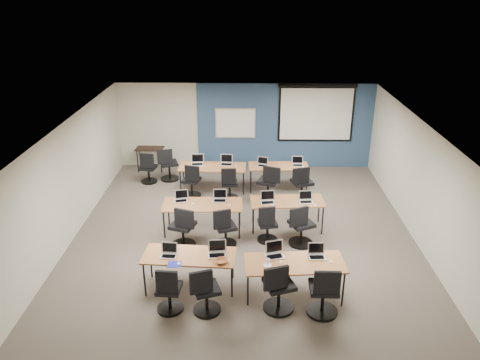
{
  "coord_description": "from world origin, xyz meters",
  "views": [
    {
      "loc": [
        0.08,
        -9.73,
        5.61
      ],
      "look_at": [
        -0.09,
        0.4,
        1.25
      ],
      "focal_mm": 35.0,
      "sensor_mm": 36.0,
      "label": 1
    }
  ],
  "objects_px": {
    "training_table_front_left": "(189,257)",
    "task_chair_1": "(205,294)",
    "task_chair_7": "(301,229)",
    "laptop_9": "(226,162)",
    "task_chair_4": "(183,230)",
    "task_chair_11": "(301,187)",
    "task_chair_8": "(192,183)",
    "laptop_0": "(169,253)",
    "task_chair_9": "(229,186)",
    "training_table_back_right": "(278,167)",
    "laptop_5": "(220,198)",
    "training_table_mid_right": "(287,202)",
    "training_table_mid_left": "(202,206)",
    "training_table_front_right": "(295,264)",
    "laptop_8": "(197,162)",
    "laptop_10": "(263,164)",
    "utility_table": "(150,151)",
    "task_chair_0": "(169,293)",
    "laptop_3": "(317,254)",
    "laptop_7": "(306,199)",
    "spare_chair_a": "(168,167)",
    "task_chair_3": "(324,295)",
    "task_chair_6": "(267,227)",
    "whiteboard": "(235,123)",
    "laptop_11": "(298,163)",
    "spare_chair_b": "(148,170)",
    "task_chair_2": "(278,291)",
    "laptop_4": "(181,198)",
    "projector_screen": "(316,110)",
    "laptop_6": "(268,200)",
    "training_table_back_left": "(212,168)"
  },
  "relations": [
    {
      "from": "laptop_4",
      "to": "laptop_5",
      "type": "height_order",
      "value": "laptop_5"
    },
    {
      "from": "task_chair_0",
      "to": "utility_table",
      "type": "bearing_deg",
      "value": 107.41
    },
    {
      "from": "task_chair_4",
      "to": "laptop_7",
      "type": "bearing_deg",
      "value": 37.76
    },
    {
      "from": "laptop_4",
      "to": "utility_table",
      "type": "bearing_deg",
      "value": 97.96
    },
    {
      "from": "task_chair_4",
      "to": "utility_table",
      "type": "height_order",
      "value": "task_chair_4"
    },
    {
      "from": "training_table_front_left",
      "to": "task_chair_1",
      "type": "xyz_separation_m",
      "value": [
        0.37,
        -0.79,
        -0.28
      ]
    },
    {
      "from": "task_chair_4",
      "to": "task_chair_8",
      "type": "distance_m",
      "value": 2.69
    },
    {
      "from": "training_table_front_right",
      "to": "task_chair_1",
      "type": "height_order",
      "value": "task_chair_1"
    },
    {
      "from": "laptop_8",
      "to": "laptop_10",
      "type": "distance_m",
      "value": 1.88
    },
    {
      "from": "utility_table",
      "to": "training_table_back_right",
      "type": "bearing_deg",
      "value": -17.46
    },
    {
      "from": "task_chair_2",
      "to": "spare_chair_a",
      "type": "xyz_separation_m",
      "value": [
        -2.94,
        6.03,
        -0.01
      ]
    },
    {
      "from": "laptop_7",
      "to": "laptop_11",
      "type": "height_order",
      "value": "laptop_7"
    },
    {
      "from": "laptop_0",
      "to": "task_chair_0",
      "type": "relative_size",
      "value": 0.31
    },
    {
      "from": "task_chair_2",
      "to": "laptop_8",
      "type": "relative_size",
      "value": 2.89
    },
    {
      "from": "task_chair_6",
      "to": "whiteboard",
      "type": "bearing_deg",
      "value": 90.22
    },
    {
      "from": "training_table_mid_right",
      "to": "laptop_5",
      "type": "xyz_separation_m",
      "value": [
        -1.62,
        0.01,
        0.11
      ]
    },
    {
      "from": "laptop_5",
      "to": "task_chair_8",
      "type": "relative_size",
      "value": 0.33
    },
    {
      "from": "task_chair_3",
      "to": "spare_chair_a",
      "type": "xyz_separation_m",
      "value": [
        -3.75,
        6.13,
        -0.01
      ]
    },
    {
      "from": "training_table_mid_left",
      "to": "training_table_front_left",
      "type": "bearing_deg",
      "value": -92.43
    },
    {
      "from": "task_chair_0",
      "to": "task_chair_1",
      "type": "bearing_deg",
      "value": 1.37
    },
    {
      "from": "laptop_8",
      "to": "task_chair_8",
      "type": "bearing_deg",
      "value": -103.4
    },
    {
      "from": "task_chair_1",
      "to": "task_chair_9",
      "type": "bearing_deg",
      "value": 67.87
    },
    {
      "from": "laptop_5",
      "to": "laptop_7",
      "type": "height_order",
      "value": "laptop_5"
    },
    {
      "from": "training_table_mid_left",
      "to": "task_chair_3",
      "type": "distance_m",
      "value": 3.89
    },
    {
      "from": "laptop_7",
      "to": "spare_chair_a",
      "type": "height_order",
      "value": "spare_chair_a"
    },
    {
      "from": "laptop_5",
      "to": "spare_chair_b",
      "type": "bearing_deg",
      "value": 129.69
    },
    {
      "from": "laptop_5",
      "to": "training_table_back_right",
      "type": "bearing_deg",
      "value": 55.23
    },
    {
      "from": "training_table_front_left",
      "to": "laptop_0",
      "type": "xyz_separation_m",
      "value": [
        -0.38,
        -0.02,
        0.1
      ]
    },
    {
      "from": "task_chair_7",
      "to": "laptop_9",
      "type": "height_order",
      "value": "task_chair_7"
    },
    {
      "from": "laptop_7",
      "to": "task_chair_11",
      "type": "distance_m",
      "value": 1.57
    },
    {
      "from": "laptop_10",
      "to": "spare_chair_b",
      "type": "xyz_separation_m",
      "value": [
        -3.37,
        0.4,
        -0.39
      ]
    },
    {
      "from": "task_chair_3",
      "to": "task_chair_6",
      "type": "height_order",
      "value": "task_chair_3"
    },
    {
      "from": "task_chair_1",
      "to": "laptop_5",
      "type": "bearing_deg",
      "value": 69.38
    },
    {
      "from": "task_chair_4",
      "to": "task_chair_11",
      "type": "distance_m",
      "value": 3.79
    },
    {
      "from": "utility_table",
      "to": "training_table_mid_left",
      "type": "bearing_deg",
      "value": -60.79
    },
    {
      "from": "training_table_back_right",
      "to": "laptop_5",
      "type": "height_order",
      "value": "laptop_5"
    },
    {
      "from": "training_table_front_right",
      "to": "task_chair_2",
      "type": "relative_size",
      "value": 1.8
    },
    {
      "from": "task_chair_11",
      "to": "laptop_9",
      "type": "bearing_deg",
      "value": 139.62
    },
    {
      "from": "spare_chair_a",
      "to": "task_chair_0",
      "type": "bearing_deg",
      "value": -99.9
    },
    {
      "from": "whiteboard",
      "to": "laptop_0",
      "type": "bearing_deg",
      "value": -99.71
    },
    {
      "from": "laptop_6",
      "to": "task_chair_3",
      "type": "bearing_deg",
      "value": -81.9
    },
    {
      "from": "task_chair_6",
      "to": "spare_chair_b",
      "type": "bearing_deg",
      "value": 125.44
    },
    {
      "from": "training_table_front_right",
      "to": "training_table_mid_right",
      "type": "relative_size",
      "value": 1.06
    },
    {
      "from": "task_chair_6",
      "to": "laptop_11",
      "type": "xyz_separation_m",
      "value": [
        0.97,
        3.02,
        0.4
      ]
    },
    {
      "from": "task_chair_1",
      "to": "laptop_11",
      "type": "xyz_separation_m",
      "value": [
        2.17,
        5.57,
        0.38
      ]
    },
    {
      "from": "laptop_3",
      "to": "laptop_7",
      "type": "height_order",
      "value": "laptop_7"
    },
    {
      "from": "training_table_back_left",
      "to": "task_chair_1",
      "type": "relative_size",
      "value": 1.9
    },
    {
      "from": "laptop_0",
      "to": "task_chair_7",
      "type": "xyz_separation_m",
      "value": [
        2.71,
        1.63,
        -0.36
      ]
    },
    {
      "from": "task_chair_2",
      "to": "projector_screen",
      "type": "bearing_deg",
      "value": 58.52
    },
    {
      "from": "task_chair_8",
      "to": "laptop_9",
      "type": "bearing_deg",
      "value": 50.23
    }
  ]
}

